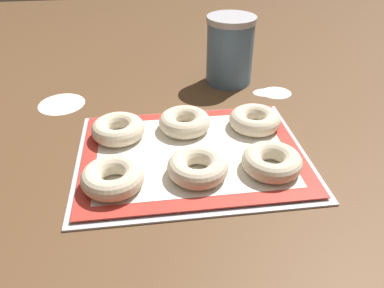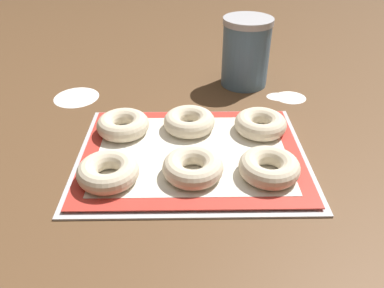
{
  "view_description": "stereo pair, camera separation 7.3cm",
  "coord_description": "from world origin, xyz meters",
  "px_view_note": "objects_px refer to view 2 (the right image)",
  "views": [
    {
      "loc": [
        -0.09,
        -0.63,
        0.45
      ],
      "look_at": [
        -0.01,
        -0.01,
        0.03
      ],
      "focal_mm": 35.0,
      "sensor_mm": 36.0,
      "label": 1
    },
    {
      "loc": [
        -0.02,
        -0.64,
        0.45
      ],
      "look_at": [
        -0.01,
        -0.01,
        0.03
      ],
      "focal_mm": 35.0,
      "sensor_mm": 36.0,
      "label": 2
    }
  ],
  "objects_px": {
    "bagel_back_center": "(189,122)",
    "bagel_back_left": "(123,125)",
    "baking_tray": "(192,154)",
    "bagel_front_right": "(269,167)",
    "bagel_front_center": "(193,167)",
    "bagel_back_right": "(260,124)",
    "bagel_front_left": "(108,171)",
    "flour_canister": "(246,52)"
  },
  "relations": [
    {
      "from": "bagel_back_center",
      "to": "bagel_back_left",
      "type": "bearing_deg",
      "value": -175.5
    },
    {
      "from": "baking_tray",
      "to": "bagel_front_right",
      "type": "distance_m",
      "value": 0.16
    },
    {
      "from": "baking_tray",
      "to": "bagel_front_center",
      "type": "relative_size",
      "value": 4.1
    },
    {
      "from": "bagel_back_right",
      "to": "bagel_back_left",
      "type": "bearing_deg",
      "value": 179.87
    },
    {
      "from": "bagel_back_right",
      "to": "baking_tray",
      "type": "bearing_deg",
      "value": -153.08
    },
    {
      "from": "bagel_front_left",
      "to": "flour_canister",
      "type": "bearing_deg",
      "value": 55.04
    },
    {
      "from": "bagel_front_right",
      "to": "bagel_back_left",
      "type": "bearing_deg",
      "value": 151.91
    },
    {
      "from": "bagel_back_left",
      "to": "bagel_back_center",
      "type": "relative_size",
      "value": 1.0
    },
    {
      "from": "bagel_front_right",
      "to": "flour_canister",
      "type": "height_order",
      "value": "flour_canister"
    },
    {
      "from": "flour_canister",
      "to": "baking_tray",
      "type": "bearing_deg",
      "value": -113.34
    },
    {
      "from": "baking_tray",
      "to": "bagel_front_left",
      "type": "relative_size",
      "value": 4.1
    },
    {
      "from": "bagel_front_right",
      "to": "bagel_front_left",
      "type": "bearing_deg",
      "value": -178.33
    },
    {
      "from": "bagel_back_left",
      "to": "bagel_back_center",
      "type": "bearing_deg",
      "value": 4.5
    },
    {
      "from": "bagel_front_right",
      "to": "bagel_back_center",
      "type": "height_order",
      "value": "same"
    },
    {
      "from": "bagel_back_center",
      "to": "bagel_back_right",
      "type": "height_order",
      "value": "same"
    },
    {
      "from": "bagel_front_left",
      "to": "bagel_back_center",
      "type": "height_order",
      "value": "same"
    },
    {
      "from": "baking_tray",
      "to": "bagel_back_left",
      "type": "bearing_deg",
      "value": 152.61
    },
    {
      "from": "bagel_front_right",
      "to": "bagel_back_left",
      "type": "xyz_separation_m",
      "value": [
        -0.29,
        0.16,
        0.0
      ]
    },
    {
      "from": "baking_tray",
      "to": "bagel_back_center",
      "type": "relative_size",
      "value": 4.1
    },
    {
      "from": "baking_tray",
      "to": "bagel_front_center",
      "type": "bearing_deg",
      "value": -89.46
    },
    {
      "from": "bagel_front_center",
      "to": "bagel_back_left",
      "type": "bearing_deg",
      "value": 134.45
    },
    {
      "from": "bagel_front_center",
      "to": "flour_canister",
      "type": "relative_size",
      "value": 0.62
    },
    {
      "from": "bagel_back_center",
      "to": "bagel_front_right",
      "type": "bearing_deg",
      "value": -48.74
    },
    {
      "from": "bagel_front_center",
      "to": "bagel_back_left",
      "type": "distance_m",
      "value": 0.22
    },
    {
      "from": "flour_canister",
      "to": "bagel_back_center",
      "type": "bearing_deg",
      "value": -120.84
    },
    {
      "from": "baking_tray",
      "to": "bagel_back_right",
      "type": "distance_m",
      "value": 0.17
    },
    {
      "from": "bagel_front_right",
      "to": "baking_tray",
      "type": "bearing_deg",
      "value": 151.18
    },
    {
      "from": "bagel_front_right",
      "to": "bagel_back_left",
      "type": "relative_size",
      "value": 1.0
    },
    {
      "from": "baking_tray",
      "to": "bagel_back_center",
      "type": "xyz_separation_m",
      "value": [
        -0.0,
        0.09,
        0.03
      ]
    },
    {
      "from": "bagel_front_left",
      "to": "flour_canister",
      "type": "distance_m",
      "value": 0.54
    },
    {
      "from": "bagel_front_right",
      "to": "bagel_back_right",
      "type": "relative_size",
      "value": 1.0
    },
    {
      "from": "bagel_back_left",
      "to": "bagel_back_right",
      "type": "xyz_separation_m",
      "value": [
        0.3,
        -0.0,
        0.0
      ]
    },
    {
      "from": "bagel_front_left",
      "to": "flour_canister",
      "type": "relative_size",
      "value": 0.62
    },
    {
      "from": "flour_canister",
      "to": "bagel_front_center",
      "type": "bearing_deg",
      "value": -109.44
    },
    {
      "from": "baking_tray",
      "to": "bagel_front_left",
      "type": "distance_m",
      "value": 0.18
    },
    {
      "from": "bagel_front_left",
      "to": "bagel_back_left",
      "type": "relative_size",
      "value": 1.0
    },
    {
      "from": "bagel_back_right",
      "to": "flour_canister",
      "type": "bearing_deg",
      "value": 90.13
    },
    {
      "from": "bagel_back_left",
      "to": "bagel_front_left",
      "type": "bearing_deg",
      "value": -91.53
    },
    {
      "from": "bagel_front_left",
      "to": "bagel_back_right",
      "type": "height_order",
      "value": "same"
    },
    {
      "from": "bagel_front_center",
      "to": "bagel_back_right",
      "type": "height_order",
      "value": "same"
    },
    {
      "from": "baking_tray",
      "to": "bagel_back_left",
      "type": "relative_size",
      "value": 4.1
    },
    {
      "from": "bagel_front_right",
      "to": "bagel_back_center",
      "type": "distance_m",
      "value": 0.22
    }
  ]
}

